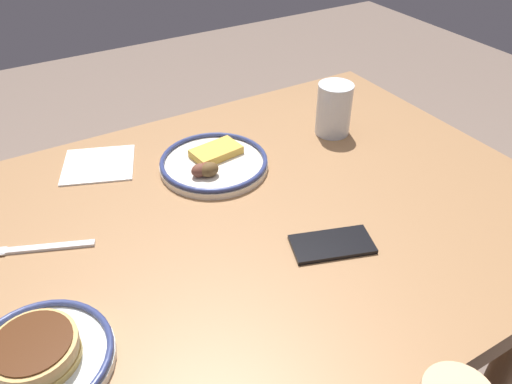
% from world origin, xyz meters
% --- Properties ---
extents(dining_table, '(1.20, 0.88, 0.75)m').
position_xyz_m(dining_table, '(0.00, 0.00, 0.65)').
color(dining_table, '#946943').
rests_on(dining_table, ground_plane).
extents(plate_near_main, '(0.23, 0.23, 0.04)m').
position_xyz_m(plate_near_main, '(-0.01, -0.18, 0.76)').
color(plate_near_main, silver).
rests_on(plate_near_main, dining_table).
extents(plate_center_pancakes, '(0.20, 0.20, 0.05)m').
position_xyz_m(plate_center_pancakes, '(0.42, 0.15, 0.77)').
color(plate_center_pancakes, white).
rests_on(plate_center_pancakes, dining_table).
extents(drinking_glass, '(0.08, 0.08, 0.12)m').
position_xyz_m(drinking_glass, '(-0.33, -0.17, 0.80)').
color(drinking_glass, silver).
rests_on(drinking_glass, dining_table).
extents(cell_phone, '(0.16, 0.11, 0.01)m').
position_xyz_m(cell_phone, '(-0.08, 0.15, 0.75)').
color(cell_phone, black).
rests_on(cell_phone, dining_table).
extents(paper_napkin, '(0.19, 0.18, 0.00)m').
position_xyz_m(paper_napkin, '(0.20, -0.31, 0.75)').
color(paper_napkin, white).
rests_on(paper_napkin, dining_table).
extents(fork_near, '(0.18, 0.08, 0.01)m').
position_xyz_m(fork_near, '(0.37, -0.10, 0.75)').
color(fork_near, silver).
rests_on(fork_near, dining_table).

